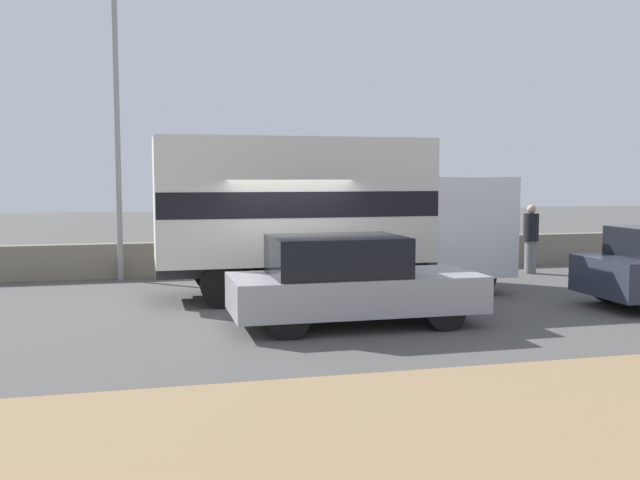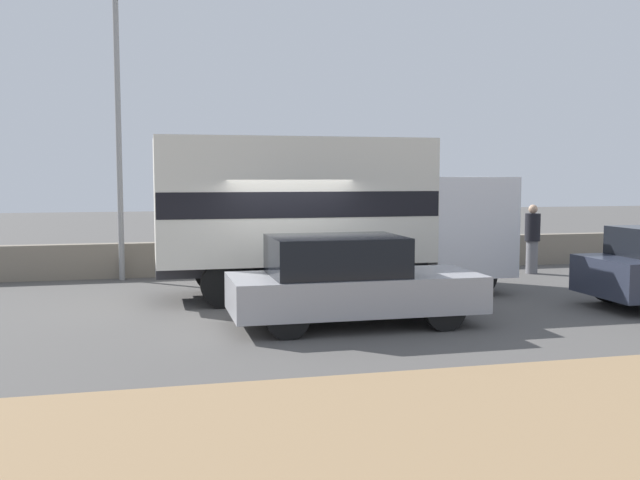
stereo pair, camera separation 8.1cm
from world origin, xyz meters
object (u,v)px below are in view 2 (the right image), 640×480
at_px(box_truck, 323,209).
at_px(street_lamp, 118,111).
at_px(car_hatchback, 349,281).
at_px(pedestrian, 532,238).

bearing_deg(box_truck, street_lamp, 142.79).
xyz_separation_m(street_lamp, box_truck, (4.31, -3.27, -2.27)).
bearing_deg(street_lamp, car_hatchback, -58.48).
relative_size(car_hatchback, pedestrian, 2.36).
bearing_deg(street_lamp, box_truck, -37.21).
xyz_separation_m(street_lamp, pedestrian, (10.47, -1.32, -3.19)).
distance_m(car_hatchback, pedestrian, 8.30).
bearing_deg(box_truck, pedestrian, 17.60).
relative_size(street_lamp, box_truck, 0.95).
height_order(street_lamp, box_truck, street_lamp).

